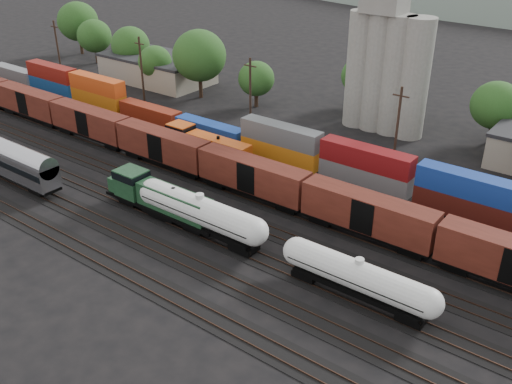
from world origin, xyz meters
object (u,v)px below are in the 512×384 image
Objects in this scene: orange_locomotive at (203,144)px; grain_silo at (387,60)px; tank_car_a at (200,212)px; green_locomotive at (156,196)px.

orange_locomotive is 0.58× the size of grain_silo.
tank_car_a is 0.61× the size of grain_silo.
orange_locomotive is (-6.30, 15.00, -0.09)m from green_locomotive.
tank_car_a reaches higher than green_locomotive.
grain_silo reaches higher than orange_locomotive.
tank_car_a is 19.93m from orange_locomotive.
tank_car_a is 41.89m from grain_silo.
tank_car_a is (6.82, -0.00, 0.25)m from green_locomotive.
tank_car_a is 1.05× the size of orange_locomotive.
tank_car_a is at bearing -91.76° from grain_silo.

